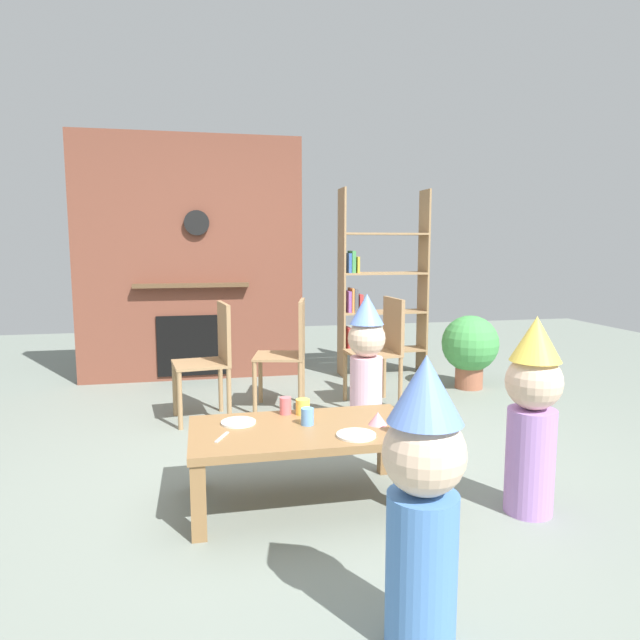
% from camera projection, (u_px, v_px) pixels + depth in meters
% --- Properties ---
extents(ground_plane, '(12.00, 12.00, 0.00)m').
position_uv_depth(ground_plane, '(309.00, 472.00, 3.36)').
color(ground_plane, gray).
extents(brick_fireplace_feature, '(2.20, 0.28, 2.40)m').
position_uv_depth(brick_fireplace_feature, '(191.00, 260.00, 5.59)').
color(brick_fireplace_feature, brown).
rests_on(brick_fireplace_feature, ground_plane).
extents(bookshelf, '(0.90, 0.28, 1.90)m').
position_uv_depth(bookshelf, '(375.00, 292.00, 5.82)').
color(bookshelf, '#9E7A51').
rests_on(bookshelf, ground_plane).
extents(coffee_table, '(1.16, 0.65, 0.40)m').
position_uv_depth(coffee_table, '(304.00, 438.00, 2.92)').
color(coffee_table, olive).
rests_on(coffee_table, ground_plane).
extents(paper_cup_near_left, '(0.07, 0.07, 0.10)m').
position_uv_depth(paper_cup_near_left, '(399.00, 423.00, 2.82)').
color(paper_cup_near_left, '#E5666B').
rests_on(paper_cup_near_left, coffee_table).
extents(paper_cup_near_right, '(0.06, 0.06, 0.09)m').
position_uv_depth(paper_cup_near_right, '(285.00, 406.00, 3.14)').
color(paper_cup_near_right, '#E5666B').
rests_on(paper_cup_near_right, coffee_table).
extents(paper_cup_center, '(0.08, 0.08, 0.09)m').
position_uv_depth(paper_cup_center, '(303.00, 407.00, 3.14)').
color(paper_cup_center, '#F2CC4C').
rests_on(paper_cup_center, coffee_table).
extents(paper_cup_far_left, '(0.07, 0.07, 0.09)m').
position_uv_depth(paper_cup_far_left, '(307.00, 416.00, 2.95)').
color(paper_cup_far_left, '#669EE0').
rests_on(paper_cup_far_left, coffee_table).
extents(paper_plate_front, '(0.18, 0.18, 0.01)m').
position_uv_depth(paper_plate_front, '(238.00, 422.00, 2.98)').
color(paper_plate_front, white).
rests_on(paper_plate_front, coffee_table).
extents(paper_plate_rear, '(0.20, 0.20, 0.01)m').
position_uv_depth(paper_plate_rear, '(356.00, 435.00, 2.78)').
color(paper_plate_rear, white).
rests_on(paper_plate_rear, coffee_table).
extents(birthday_cake_slice, '(0.10, 0.10, 0.07)m').
position_uv_depth(birthday_cake_slice, '(378.00, 418.00, 2.96)').
color(birthday_cake_slice, pink).
rests_on(birthday_cake_slice, coffee_table).
extents(table_fork, '(0.08, 0.14, 0.01)m').
position_uv_depth(table_fork, '(222.00, 437.00, 2.76)').
color(table_fork, silver).
rests_on(table_fork, coffee_table).
extents(child_with_cone_hat, '(0.27, 0.27, 0.99)m').
position_uv_depth(child_with_cone_hat, '(423.00, 496.00, 1.84)').
color(child_with_cone_hat, '#4C7FC6').
rests_on(child_with_cone_hat, ground_plane).
extents(child_in_pink, '(0.28, 0.28, 1.00)m').
position_uv_depth(child_in_pink, '(533.00, 411.00, 2.79)').
color(child_in_pink, '#B27FCC').
rests_on(child_in_pink, ground_plane).
extents(child_by_the_chairs, '(0.27, 0.27, 0.99)m').
position_uv_depth(child_by_the_chairs, '(366.00, 358.00, 4.11)').
color(child_by_the_chairs, '#EAB2C6').
rests_on(child_by_the_chairs, ground_plane).
extents(dining_chair_left, '(0.45, 0.45, 0.90)m').
position_uv_depth(dining_chair_left, '(212.00, 354.00, 4.33)').
color(dining_chair_left, '#9E7A51').
rests_on(dining_chair_left, ground_plane).
extents(dining_chair_middle, '(0.48, 0.48, 0.90)m').
position_uv_depth(dining_chair_middle, '(291.00, 348.00, 4.59)').
color(dining_chair_middle, '#9E7A51').
rests_on(dining_chair_middle, ground_plane).
extents(dining_chair_right, '(0.42, 0.42, 0.90)m').
position_uv_depth(dining_chair_right, '(383.00, 344.00, 4.74)').
color(dining_chair_right, '#9E7A51').
rests_on(dining_chair_right, ground_plane).
extents(potted_plant_tall, '(0.53, 0.53, 0.69)m').
position_uv_depth(potted_plant_tall, '(470.00, 346.00, 5.29)').
color(potted_plant_tall, '#9E5B42').
rests_on(potted_plant_tall, ground_plane).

